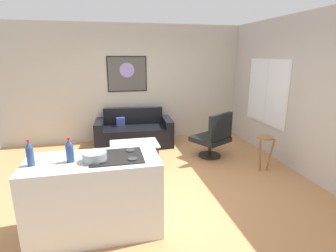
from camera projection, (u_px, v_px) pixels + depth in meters
name	position (u px, v px, depth m)	size (l,w,h in m)	color
ground	(155.00, 181.00, 4.58)	(6.40, 6.40, 0.04)	tan
back_wall	(137.00, 84.00, 6.49)	(6.40, 0.05, 2.80)	beige
right_wall	(287.00, 92.00, 5.05)	(0.05, 6.40, 2.80)	#BBB4AB
couch	(134.00, 133.00, 6.28)	(1.81, 0.90, 0.85)	black
coffee_table	(134.00, 145.00, 5.10)	(0.92, 0.63, 0.44)	silver
armchair	(214.00, 137.00, 5.45)	(0.88, 0.87, 0.96)	black
bar_stool	(264.00, 145.00, 4.86)	(0.34, 0.33, 0.65)	olive
kitchen_counter	(96.00, 195.00, 3.15)	(1.52, 0.72, 0.96)	silver
soda_bottle	(30.00, 154.00, 2.82)	(0.08, 0.08, 0.29)	navy
soda_bottle_2	(70.00, 151.00, 2.92)	(0.09, 0.09, 0.29)	navy
mixing_bowl	(95.00, 157.00, 2.96)	(0.27, 0.27, 0.11)	gray
wall_painting	(127.00, 74.00, 6.34)	(0.94, 0.03, 0.84)	black
window	(267.00, 92.00, 5.63)	(0.03, 1.42, 1.38)	silver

